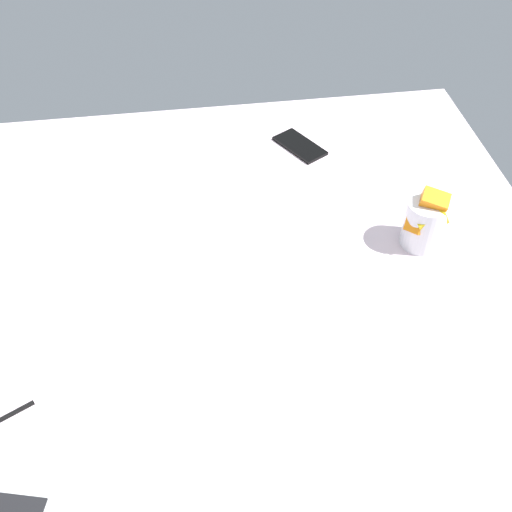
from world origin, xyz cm
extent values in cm
cube|color=silver|center=(0.00, 0.00, 9.00)|extent=(180.00, 140.00, 18.00)
cylinder|color=silver|center=(-62.31, -9.51, 23.50)|extent=(9.00, 9.00, 11.00)
cube|color=orange|center=(-63.18, -9.07, 21.51)|extent=(7.41, 7.31, 3.87)
cube|color=orange|center=(-60.52, -8.45, 24.12)|extent=(7.03, 6.48, 5.71)
cube|color=yellow|center=(-62.26, -8.30, 26.73)|extent=(7.32, 5.72, 6.78)
cube|color=orange|center=(-63.04, -9.42, 29.34)|extent=(6.78, 6.87, 5.57)
cube|color=black|center=(-43.32, -47.79, 18.40)|extent=(12.95, 15.52, 0.80)
camera|label=1|loc=(-13.03, 82.56, 112.22)|focal=44.21mm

